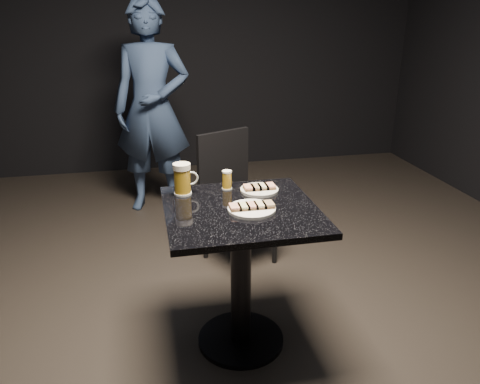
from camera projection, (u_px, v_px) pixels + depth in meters
name	position (u px, v px, depth m)	size (l,w,h in m)	color
floor	(241.00, 340.00, 2.43)	(6.00, 6.00, 0.00)	black
plate_large	(252.00, 209.00, 2.12)	(0.22, 0.22, 0.01)	white
plate_small	(259.00, 190.00, 2.35)	(0.19, 0.19, 0.01)	white
patron	(152.00, 109.00, 3.78)	(0.62, 0.41, 1.71)	navy
table	(241.00, 254.00, 2.24)	(0.70, 0.70, 0.75)	black
beer_mug	(183.00, 179.00, 2.29)	(0.13, 0.09, 0.16)	silver
beer_tumbler	(227.00, 180.00, 2.36)	(0.05, 0.05, 0.10)	silver
chair	(234.00, 189.00, 3.08)	(0.53, 0.53, 0.87)	black
canapes_on_plate_large	(252.00, 206.00, 2.11)	(0.20, 0.07, 0.02)	#4C3521
canapes_on_plate_small	(259.00, 187.00, 2.34)	(0.16, 0.07, 0.02)	#4C3521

